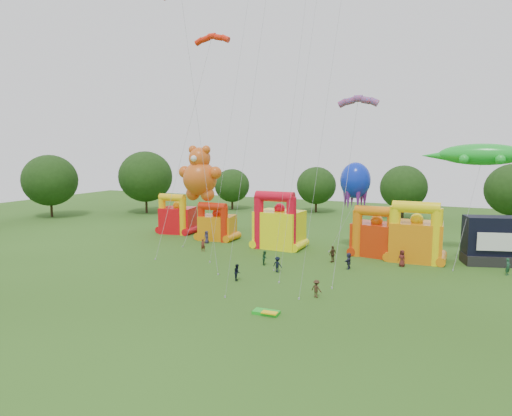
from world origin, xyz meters
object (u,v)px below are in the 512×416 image
at_px(gecko_kite, 472,197).
at_px(spectator_4, 333,254).
at_px(teddy_bear_kite, 198,185).
at_px(bouncy_castle_2, 279,226).
at_px(bouncy_castle_0, 177,218).
at_px(octopus_kite, 350,200).
at_px(stage_trailer, 504,241).
at_px(spectator_0, 207,237).

height_order(gecko_kite, spectator_4, gecko_kite).
bearing_deg(teddy_bear_kite, bouncy_castle_2, -1.99).
height_order(bouncy_castle_0, octopus_kite, octopus_kite).
bearing_deg(octopus_kite, spectator_4, -91.65).
distance_m(bouncy_castle_2, gecko_kite, 22.53).
distance_m(bouncy_castle_0, octopus_kite, 26.37).
bearing_deg(bouncy_castle_0, spectator_4, -16.61).
relative_size(octopus_kite, spectator_4, 5.91).
bearing_deg(stage_trailer, gecko_kite, 179.07).
bearing_deg(teddy_bear_kite, stage_trailer, 2.86).
bearing_deg(bouncy_castle_0, gecko_kite, -1.16).
bearing_deg(bouncy_castle_0, octopus_kite, -1.87).
bearing_deg(spectator_4, bouncy_castle_0, -80.88).
relative_size(bouncy_castle_0, teddy_bear_kite, 0.46).
bearing_deg(spectator_0, stage_trailer, 29.63).
distance_m(spectator_0, spectator_4, 18.27).
bearing_deg(bouncy_castle_2, bouncy_castle_0, 169.84).
distance_m(bouncy_castle_0, spectator_0, 9.23).
bearing_deg(spectator_0, bouncy_castle_0, 173.06).
relative_size(bouncy_castle_0, stage_trailer, 0.68).
distance_m(bouncy_castle_0, stage_trailer, 43.00).
bearing_deg(stage_trailer, bouncy_castle_0, 178.85).
height_order(bouncy_castle_2, octopus_kite, octopus_kite).
height_order(bouncy_castle_2, teddy_bear_kite, teddy_bear_kite).
xyz_separation_m(bouncy_castle_0, bouncy_castle_2, (17.58, -3.15, 0.48)).
bearing_deg(bouncy_castle_2, octopus_kite, 15.15).
height_order(bouncy_castle_0, spectator_0, bouncy_castle_0).
distance_m(teddy_bear_kite, octopus_kite, 20.69).
xyz_separation_m(teddy_bear_kite, spectator_4, (20.37, -4.99, -6.63)).
distance_m(octopus_kite, spectator_4, 8.66).
xyz_separation_m(bouncy_castle_2, octopus_kite, (8.49, 2.30, 3.44)).
distance_m(teddy_bear_kite, spectator_0, 7.37).
relative_size(bouncy_castle_2, teddy_bear_kite, 0.56).
bearing_deg(bouncy_castle_0, spectator_0, -30.46).
xyz_separation_m(teddy_bear_kite, spectator_0, (2.36, -1.89, -6.72)).
relative_size(bouncy_castle_2, gecko_kite, 0.55).
distance_m(stage_trailer, spectator_4, 18.52).
bearing_deg(bouncy_castle_2, teddy_bear_kite, 178.01).
bearing_deg(spectator_0, bouncy_castle_2, 32.13).
height_order(spectator_0, spectator_4, spectator_4).
bearing_deg(teddy_bear_kite, spectator_4, -13.76).
bearing_deg(stage_trailer, bouncy_castle_2, -174.85).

